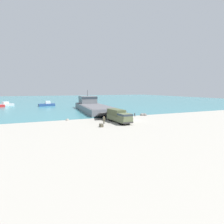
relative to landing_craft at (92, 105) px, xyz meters
The scene contains 13 objects.
ground_plane 24.40m from the landing_craft, 83.45° to the right, with size 240.00×240.00×0.00m, color #9E998E.
water_surface 72.56m from the landing_craft, 87.81° to the left, with size 240.00×180.00×0.01m, color teal.
landing_craft is the anchor object (origin of this frame).
military_truck 24.99m from the landing_craft, 91.80° to the right, with size 3.08×8.12×2.86m.
soldier_on_ramp 25.65m from the landing_craft, 99.92° to the right, with size 0.50×0.45×1.65m.
moored_boat_a 43.22m from the landing_craft, 137.85° to the left, with size 7.54×7.02×2.02m.
moored_boat_b 27.34m from the landing_craft, 122.11° to the left, with size 7.21×3.81×2.25m.
mooring_bollard 19.71m from the landing_craft, 69.03° to the right, with size 0.29×0.29×0.89m.
cargo_crate 28.85m from the landing_craft, 102.03° to the right, with size 0.60×0.72×0.60m, color #4C4738.
shoreline_rock_a 21.26m from the landing_craft, 121.81° to the right, with size 0.86×0.86×0.86m, color gray.
shoreline_rock_b 17.98m from the landing_craft, 68.87° to the right, with size 0.67×0.67×0.67m, color gray.
shoreline_rock_c 20.46m from the landing_craft, 61.50° to the right, with size 1.30×1.30×1.30m, color gray.
shoreline_rock_d 21.07m from the landing_craft, 60.68° to the right, with size 1.28×1.28×1.28m, color #66605B.
Camera 1 is at (-19.51, -36.08, 7.33)m, focal length 28.00 mm.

